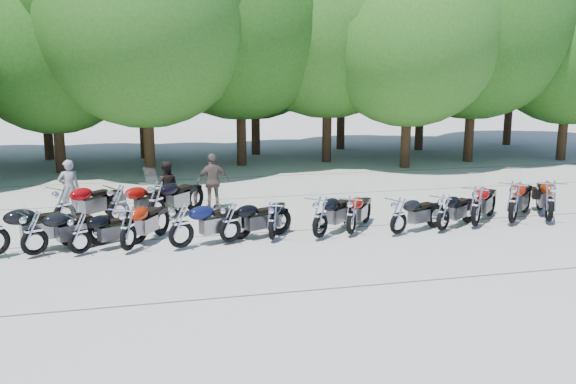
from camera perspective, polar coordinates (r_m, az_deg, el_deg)
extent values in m
plane|color=gray|center=(15.36, 1.28, -5.13)|extent=(90.00, 90.00, 0.00)
cylinder|color=#3A2614|center=(27.45, -20.66, 5.10)|extent=(0.44, 0.44, 3.31)
sphere|color=#286319|center=(27.32, -21.22, 12.75)|extent=(7.31, 7.31, 7.31)
cylinder|color=#3A2614|center=(25.59, -12.93, 5.84)|extent=(0.44, 0.44, 3.93)
sphere|color=#357721|center=(25.54, -13.39, 15.61)|extent=(8.70, 8.70, 8.70)
cylinder|color=#3A2614|center=(27.75, -4.41, 6.73)|extent=(0.44, 0.44, 4.13)
sphere|color=#286319|center=(27.73, -4.56, 16.19)|extent=(9.13, 9.13, 9.13)
cylinder|color=#3A2614|center=(28.76, 3.67, 6.88)|extent=(0.44, 0.44, 4.09)
sphere|color=#357721|center=(28.74, 3.79, 15.92)|extent=(9.04, 9.04, 9.04)
cylinder|color=#3A2614|center=(27.58, 11.00, 5.99)|extent=(0.44, 0.44, 3.62)
sphere|color=#357721|center=(27.49, 11.33, 14.33)|extent=(8.00, 8.00, 8.00)
cylinder|color=#3A2614|center=(30.07, 16.66, 6.52)|extent=(0.44, 0.44, 3.98)
sphere|color=#286319|center=(30.04, 17.17, 14.91)|extent=(8.79, 8.79, 8.79)
cylinder|color=#3A2614|center=(32.17, 24.37, 5.77)|extent=(0.44, 0.44, 3.41)
sphere|color=#286319|center=(32.07, 24.94, 12.48)|extent=(7.53, 7.53, 7.53)
cylinder|color=#3A2614|center=(31.66, -21.61, 6.01)|extent=(0.44, 0.44, 3.52)
sphere|color=#357721|center=(31.57, -22.15, 13.06)|extent=(7.78, 7.78, 7.78)
cylinder|color=#3A2614|center=(30.78, -13.35, 6.28)|extent=(0.44, 0.44, 3.42)
sphere|color=#286319|center=(30.68, -13.69, 13.34)|extent=(7.56, 7.56, 7.56)
cylinder|color=#3A2614|center=(31.30, -3.05, 6.79)|extent=(0.44, 0.44, 3.56)
sphere|color=#286319|center=(31.21, -3.13, 14.03)|extent=(7.88, 7.88, 7.88)
cylinder|color=#3A2614|center=(33.46, 4.97, 7.25)|extent=(0.44, 0.44, 3.76)
sphere|color=#286319|center=(33.40, 5.10, 14.38)|extent=(8.31, 8.31, 8.31)
cylinder|color=#3A2614|center=(33.66, 12.23, 6.94)|extent=(0.44, 0.44, 3.63)
sphere|color=#357721|center=(33.58, 12.53, 13.79)|extent=(8.02, 8.02, 8.02)
cylinder|color=#3A2614|center=(37.33, 19.97, 7.52)|extent=(0.44, 0.44, 4.37)
sphere|color=#286319|center=(37.36, 20.50, 14.94)|extent=(9.67, 9.67, 9.67)
imported|color=gray|center=(19.44, -19.80, 0.36)|extent=(0.72, 0.59, 1.72)
imported|color=black|center=(19.11, -11.32, 0.48)|extent=(0.86, 0.71, 1.61)
imported|color=brown|center=(19.28, -7.03, 0.99)|extent=(1.10, 0.58, 1.79)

